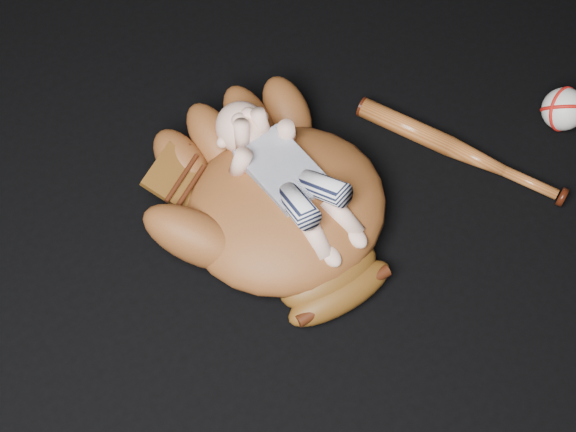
# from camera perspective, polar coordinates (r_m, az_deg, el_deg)

# --- Properties ---
(baseball_glove) EXTENTS (0.49, 0.54, 0.16)m
(baseball_glove) POSITION_cam_1_polar(r_m,az_deg,el_deg) (1.37, -0.15, 0.97)
(baseball_glove) COLOR #623115
(baseball_glove) RESTS_ON ground
(newborn_baby) EXTENTS (0.16, 0.34, 0.14)m
(newborn_baby) POSITION_cam_1_polar(r_m,az_deg,el_deg) (1.34, 0.31, 2.61)
(newborn_baby) COLOR #EDB398
(newborn_baby) RESTS_ON baseball_glove
(baseball_bat) EXTENTS (0.20, 0.40, 0.04)m
(baseball_bat) POSITION_cam_1_polar(r_m,az_deg,el_deg) (1.53, 12.21, 4.51)
(baseball_bat) COLOR #974A1D
(baseball_bat) RESTS_ON ground
(baseball) EXTENTS (0.10, 0.10, 0.08)m
(baseball) POSITION_cam_1_polar(r_m,az_deg,el_deg) (1.61, 19.01, 7.20)
(baseball) COLOR silver
(baseball) RESTS_ON ground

